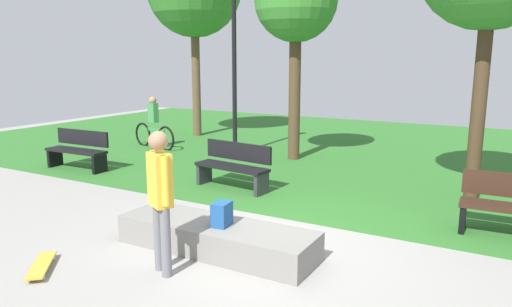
{
  "coord_description": "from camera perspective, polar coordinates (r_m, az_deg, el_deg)",
  "views": [
    {
      "loc": [
        2.88,
        -5.54,
        2.56
      ],
      "look_at": [
        -0.55,
        0.55,
        1.16
      ],
      "focal_mm": 33.17,
      "sensor_mm": 36.0,
      "label": 1
    }
  ],
  "objects": [
    {
      "name": "tree_slender_maple",
      "position": [
        12.14,
        4.85,
        17.65
      ],
      "size": [
        2.05,
        2.05,
        5.0
      ],
      "color": "#4C3823",
      "rests_on": "grass_lawn"
    },
    {
      "name": "ground_plane",
      "position": [
        6.75,
        1.82,
        -10.93
      ],
      "size": [
        28.0,
        28.0,
        0.0
      ],
      "primitive_type": "plane",
      "color": "gray"
    },
    {
      "name": "concrete_ledge",
      "position": [
        6.5,
        -4.81,
        -10.01
      ],
      "size": [
        2.78,
        0.84,
        0.39
      ],
      "primitive_type": "cube",
      "color": "gray",
      "rests_on": "ground_plane"
    },
    {
      "name": "skater_performing_trick",
      "position": [
        5.69,
        -11.47,
        -4.51
      ],
      "size": [
        0.39,
        0.32,
        1.75
      ],
      "color": "slate",
      "rests_on": "ground_plane"
    },
    {
      "name": "grass_lawn",
      "position": [
        13.63,
        16.67,
        0.08
      ],
      "size": [
        26.6,
        12.94,
        0.01
      ],
      "primitive_type": "cube",
      "color": "#2D6B28",
      "rests_on": "ground_plane"
    },
    {
      "name": "skateboard_by_ledge",
      "position": [
        6.54,
        -24.46,
        -12.16
      ],
      "size": [
        0.67,
        0.74,
        0.08
      ],
      "color": "gold",
      "rests_on": "ground_plane"
    },
    {
      "name": "lamp_post",
      "position": [
        12.63,
        -2.66,
        13.33
      ],
      "size": [
        0.28,
        0.28,
        5.03
      ],
      "color": "black",
      "rests_on": "ground_plane"
    },
    {
      "name": "cyclist_on_bicycle",
      "position": [
        14.06,
        -12.23,
        3.23
      ],
      "size": [
        1.79,
        0.44,
        1.52
      ],
      "color": "black",
      "rests_on": "ground_plane"
    },
    {
      "name": "park_bench_far_right",
      "position": [
        9.44,
        -2.7,
        -1.37
      ],
      "size": [
        1.65,
        0.66,
        0.91
      ],
      "color": "black",
      "rests_on": "ground_plane"
    },
    {
      "name": "park_bench_near_lamppost",
      "position": [
        11.84,
        -20.65,
        0.52
      ],
      "size": [
        1.61,
        0.52,
        0.91
      ],
      "color": "black",
      "rests_on": "ground_plane"
    },
    {
      "name": "backpack_on_ledge",
      "position": [
        6.3,
        -4.14,
        -7.3
      ],
      "size": [
        0.23,
        0.3,
        0.32
      ],
      "primitive_type": "cube",
      "rotation": [
        0.0,
        0.0,
        4.82
      ],
      "color": "#1E4C8C",
      "rests_on": "concrete_ledge"
    }
  ]
}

